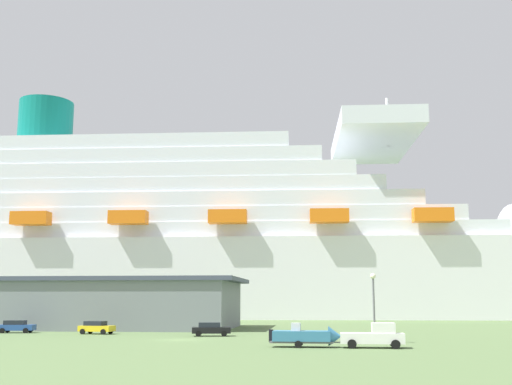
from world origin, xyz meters
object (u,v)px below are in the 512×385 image
(cruise_ship, at_px, (145,247))
(parked_car_yellow_taxi, at_px, (96,327))
(pickup_truck, at_px, (375,336))
(street_lamp, at_px, (374,296))
(small_boat_on_trailer, at_px, (309,336))
(parked_car_black_coupe, at_px, (211,329))
(parked_car_blue_suv, at_px, (16,326))

(cruise_ship, xyz_separation_m, parked_car_yellow_taxi, (12.92, -69.82, -15.72))
(cruise_ship, xyz_separation_m, pickup_truck, (44.99, -89.20, -15.51))
(pickup_truck, distance_m, street_lamp, 6.87)
(pickup_truck, distance_m, small_boat_on_trailer, 5.82)
(cruise_ship, xyz_separation_m, street_lamp, (45.59, -83.31, -12.02))
(street_lamp, distance_m, parked_car_yellow_taxi, 35.54)
(pickup_truck, xyz_separation_m, parked_car_black_coupe, (-17.25, 16.26, -0.21))
(street_lamp, bearing_deg, parked_car_yellow_taxi, 157.57)
(small_boat_on_trailer, distance_m, street_lamp, 9.23)
(street_lamp, bearing_deg, pickup_truck, -95.83)
(cruise_ship, distance_m, parked_car_blue_suv, 69.89)
(pickup_truck, distance_m, parked_car_yellow_taxi, 37.47)
(small_boat_on_trailer, relative_size, street_lamp, 1.07)
(pickup_truck, height_order, small_boat_on_trailer, pickup_truck)
(parked_car_blue_suv, relative_size, parked_car_black_coupe, 0.98)
(small_boat_on_trailer, height_order, parked_car_black_coupe, small_boat_on_trailer)
(parked_car_blue_suv, relative_size, parked_car_yellow_taxi, 1.03)
(cruise_ship, bearing_deg, small_boat_on_trailer, -66.22)
(parked_car_yellow_taxi, relative_size, parked_car_black_coupe, 0.96)
(parked_car_blue_suv, height_order, parked_car_black_coupe, same)
(parked_car_yellow_taxi, bearing_deg, small_boat_on_trailer, -36.00)
(parked_car_yellow_taxi, bearing_deg, parked_car_black_coupe, -11.84)
(cruise_ship, height_order, parked_car_black_coupe, cruise_ship)
(parked_car_blue_suv, bearing_deg, parked_car_yellow_taxi, -8.92)
(street_lamp, bearing_deg, parked_car_blue_suv, 160.83)
(small_boat_on_trailer, bearing_deg, parked_car_yellow_taxi, 144.00)
(pickup_truck, xyz_separation_m, street_lamp, (0.60, 5.89, 3.49))
(small_boat_on_trailer, height_order, parked_car_yellow_taxi, small_boat_on_trailer)
(street_lamp, height_order, parked_car_blue_suv, street_lamp)
(small_boat_on_trailer, xyz_separation_m, parked_car_black_coupe, (-11.44, 15.97, -0.13))
(pickup_truck, height_order, street_lamp, street_lamp)
(cruise_ship, relative_size, street_lamp, 32.32)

